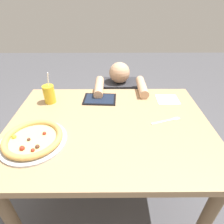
{
  "coord_description": "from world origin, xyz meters",
  "views": [
    {
      "loc": [
        0.01,
        -0.93,
        1.46
      ],
      "look_at": [
        0.02,
        0.09,
        0.78
      ],
      "focal_mm": 30.28,
      "sensor_mm": 36.0,
      "label": 1
    }
  ],
  "objects_px": {
    "pizza_near": "(33,139)",
    "drink_cup_colored": "(49,94)",
    "tablet": "(100,99)",
    "diner_seated": "(119,111)",
    "fork": "(167,121)"
  },
  "relations": [
    {
      "from": "pizza_near",
      "to": "fork",
      "type": "xyz_separation_m",
      "value": [
        0.78,
        0.19,
        -0.02
      ]
    },
    {
      "from": "tablet",
      "to": "drink_cup_colored",
      "type": "bearing_deg",
      "value": -174.83
    },
    {
      "from": "fork",
      "to": "pizza_near",
      "type": "bearing_deg",
      "value": -166.36
    },
    {
      "from": "fork",
      "to": "diner_seated",
      "type": "distance_m",
      "value": 0.77
    },
    {
      "from": "fork",
      "to": "diner_seated",
      "type": "height_order",
      "value": "diner_seated"
    },
    {
      "from": "drink_cup_colored",
      "to": "fork",
      "type": "xyz_separation_m",
      "value": [
        0.8,
        -0.24,
        -0.06
      ]
    },
    {
      "from": "pizza_near",
      "to": "tablet",
      "type": "distance_m",
      "value": 0.57
    },
    {
      "from": "pizza_near",
      "to": "drink_cup_colored",
      "type": "height_order",
      "value": "drink_cup_colored"
    },
    {
      "from": "pizza_near",
      "to": "drink_cup_colored",
      "type": "distance_m",
      "value": 0.43
    },
    {
      "from": "pizza_near",
      "to": "tablet",
      "type": "bearing_deg",
      "value": 53.53
    },
    {
      "from": "fork",
      "to": "drink_cup_colored",
      "type": "bearing_deg",
      "value": 163.43
    },
    {
      "from": "tablet",
      "to": "diner_seated",
      "type": "xyz_separation_m",
      "value": [
        0.16,
        0.36,
        -0.35
      ]
    },
    {
      "from": "drink_cup_colored",
      "to": "diner_seated",
      "type": "xyz_separation_m",
      "value": [
        0.52,
        0.4,
        -0.41
      ]
    },
    {
      "from": "pizza_near",
      "to": "diner_seated",
      "type": "height_order",
      "value": "diner_seated"
    },
    {
      "from": "pizza_near",
      "to": "fork",
      "type": "bearing_deg",
      "value": 13.64
    }
  ]
}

